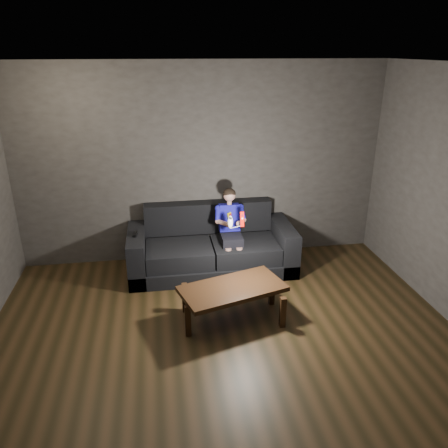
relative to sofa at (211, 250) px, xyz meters
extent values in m
plane|color=black|center=(-0.05, -2.05, -0.28)|extent=(5.00, 5.00, 0.00)
cube|color=#36322F|center=(-0.05, 0.45, 1.07)|extent=(5.00, 0.04, 2.70)
cube|color=silver|center=(-0.05, -2.05, 2.42)|extent=(5.00, 5.00, 0.02)
cube|color=black|center=(0.00, -0.03, -0.18)|extent=(2.20, 0.95, 0.19)
cube|color=black|center=(-0.44, -0.13, 0.03)|extent=(0.86, 0.67, 0.23)
cube|color=black|center=(0.44, -0.13, 0.03)|extent=(0.86, 0.67, 0.23)
cube|color=black|center=(0.00, 0.33, 0.36)|extent=(1.76, 0.22, 0.43)
cube|color=black|center=(-0.99, -0.03, 0.02)|extent=(0.22, 0.95, 0.60)
cube|color=black|center=(0.99, -0.03, 0.02)|extent=(0.22, 0.95, 0.60)
cube|color=black|center=(0.25, -0.15, 0.21)|extent=(0.27, 0.34, 0.13)
cube|color=#0C0192|center=(0.25, 0.03, 0.45)|extent=(0.27, 0.19, 0.38)
cube|color=#FFFE00|center=(0.25, -0.05, 0.50)|extent=(0.08, 0.08, 0.09)
cube|color=red|center=(0.25, -0.05, 0.50)|extent=(0.05, 0.05, 0.06)
cylinder|color=tan|center=(0.25, 0.03, 0.66)|extent=(0.06, 0.06, 0.05)
sphere|color=tan|center=(0.25, 0.03, 0.76)|extent=(0.16, 0.16, 0.16)
ellipsoid|color=black|center=(0.25, 0.04, 0.78)|extent=(0.17, 0.17, 0.15)
cylinder|color=#0C0192|center=(0.08, -0.03, 0.52)|extent=(0.07, 0.20, 0.17)
cylinder|color=#0C0192|center=(0.42, -0.03, 0.52)|extent=(0.07, 0.20, 0.17)
cylinder|color=tan|center=(0.13, -0.17, 0.48)|extent=(0.13, 0.21, 0.09)
cylinder|color=tan|center=(0.38, -0.17, 0.48)|extent=(0.13, 0.21, 0.09)
sphere|color=tan|center=(0.18, -0.26, 0.47)|extent=(0.08, 0.08, 0.08)
sphere|color=tan|center=(0.33, -0.26, 0.47)|extent=(0.08, 0.08, 0.08)
cylinder|color=tan|center=(0.18, -0.33, 0.01)|extent=(0.08, 0.08, 0.31)
cylinder|color=tan|center=(0.32, -0.33, 0.01)|extent=(0.08, 0.08, 0.31)
cube|color=red|center=(0.33, -0.45, 0.61)|extent=(0.05, 0.07, 0.19)
cube|color=maroon|center=(0.33, -0.47, 0.66)|extent=(0.03, 0.01, 0.03)
cylinder|color=white|center=(0.33, -0.47, 0.59)|extent=(0.02, 0.01, 0.02)
ellipsoid|color=white|center=(0.18, -0.45, 0.58)|extent=(0.08, 0.11, 0.17)
cylinder|color=black|center=(0.18, -0.48, 0.64)|extent=(0.03, 0.01, 0.03)
cube|color=black|center=(-0.99, -0.08, 0.34)|extent=(0.06, 0.16, 0.03)
cube|color=black|center=(-0.99, -0.03, 0.35)|extent=(0.02, 0.02, 0.00)
cube|color=black|center=(0.08, -1.24, 0.11)|extent=(1.24, 0.87, 0.05)
cube|color=black|center=(-0.44, -1.47, -0.10)|extent=(0.06, 0.06, 0.36)
cube|color=black|center=(0.59, -1.47, -0.10)|extent=(0.06, 0.06, 0.36)
cube|color=black|center=(-0.44, -1.01, -0.10)|extent=(0.06, 0.06, 0.36)
cube|color=black|center=(0.59, -1.01, -0.10)|extent=(0.06, 0.06, 0.36)
camera|label=1|loc=(-0.66, -5.32, 2.55)|focal=35.00mm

